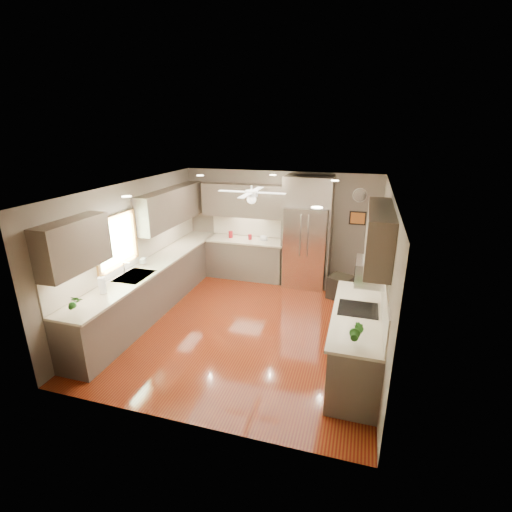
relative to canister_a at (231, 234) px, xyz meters
The scene contains 26 objects.
floor 2.69m from the canister_a, 63.42° to the right, with size 5.00×5.00×0.00m, color #51110A.
ceiling 2.90m from the canister_a, 63.42° to the right, with size 5.00×5.00×0.00m, color white.
wall_back 1.17m from the canister_a, 13.84° to the left, with size 4.50×4.50×0.00m, color #6A5E51.
wall_front 4.86m from the canister_a, 76.74° to the right, with size 4.50×4.50×0.00m, color #6A5E51.
wall_left 2.51m from the canister_a, 117.05° to the right, with size 5.00×5.00×0.00m, color #6A5E51.
wall_right 4.04m from the canister_a, 33.49° to the right, with size 5.00×5.00×0.00m, color #6A5E51.
canister_a is the anchor object (origin of this frame).
canister_d 0.49m from the canister_a, ahead, with size 0.09×0.09×0.13m, color maroon.
soap_bottle 2.40m from the canister_a, 113.21° to the right, with size 0.09×0.09×0.19m, color white.
potted_plant_left 4.25m from the canister_a, 101.12° to the right, with size 0.17×0.12×0.33m, color #1F5217.
potted_plant_right 4.89m from the canister_a, 51.85° to the right, with size 0.17×0.13×0.30m, color #1F5217.
bowl 0.81m from the canister_a, ahead, with size 0.19×0.19×0.05m, color #BCA68D.
left_run 2.30m from the canister_a, 112.05° to the right, with size 0.65×4.70×1.45m.
back_run 0.66m from the canister_a, ahead, with size 1.85×0.65×1.45m.
uppers 1.78m from the canister_a, 76.19° to the right, with size 4.50×4.70×0.95m.
window 2.99m from the canister_a, 112.10° to the right, with size 0.05×1.12×0.92m.
sink 2.85m from the canister_a, 106.70° to the right, with size 0.50×0.70×0.32m.
refrigerator 1.82m from the canister_a, ahead, with size 1.06×0.75×2.45m.
right_run 4.32m from the canister_a, 44.83° to the right, with size 0.70×2.20×1.45m.
microwave 4.22m from the canister_a, 41.48° to the right, with size 0.43×0.55×0.34m.
ceiling_fan 2.58m from the canister_a, 59.96° to the right, with size 1.18×1.18×0.32m.
recessed_lights 2.58m from the canister_a, 59.54° to the right, with size 2.84×3.14×0.01m.
wall_clock 3.05m from the canister_a, ahead, with size 0.30×0.03×0.30m.
framed_print 2.92m from the canister_a, ahead, with size 0.36×0.03×0.30m.
stool 2.82m from the canister_a, 12.38° to the right, with size 0.58×0.58×0.50m.
paper_towel 3.61m from the canister_a, 103.80° to the right, with size 0.11×0.11×0.28m.
Camera 1 is at (1.85, -5.71, 3.43)m, focal length 26.00 mm.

